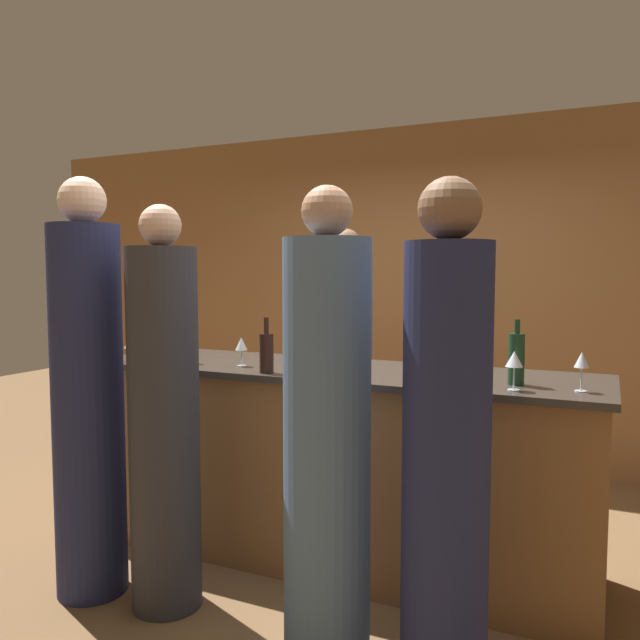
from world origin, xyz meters
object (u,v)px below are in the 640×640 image
guest_1 (327,442)px  wine_bottle_2 (266,352)px  guest_2 (164,422)px  bartender (345,374)px  guest_3 (88,401)px  wine_bottle_0 (166,343)px  wine_bottle_1 (516,358)px  guest_0 (446,456)px

guest_1 → wine_bottle_2: size_ratio=6.68×
guest_1 → guest_2: size_ratio=1.02×
bartender → guest_3: guest_3 is taller
guest_1 → wine_bottle_2: (-0.58, 0.52, 0.28)m
guest_1 → wine_bottle_0: bearing=154.6°
guest_3 → wine_bottle_1: size_ratio=6.69×
guest_3 → wine_bottle_1: guest_3 is taller
guest_0 → guest_2: 1.34m
guest_1 → wine_bottle_0: size_ratio=6.69×
guest_3 → wine_bottle_2: (0.69, 0.54, 0.21)m
bartender → wine_bottle_1: size_ratio=6.19×
guest_1 → guest_2: (-0.85, 0.03, -0.01)m
bartender → guest_1: 1.86m
guest_0 → guest_1: 0.49m
guest_3 → guest_2: bearing=6.6°
guest_3 → wine_bottle_2: 0.90m
wine_bottle_2 → guest_1: bearing=-42.2°
wine_bottle_0 → wine_bottle_2: (0.72, -0.09, -0.00)m
guest_0 → guest_2: size_ratio=1.02×
guest_3 → wine_bottle_1: (1.91, 0.72, 0.23)m
wine_bottle_2 → guest_3: bearing=-142.0°
wine_bottle_0 → guest_1: bearing=-25.4°
wine_bottle_2 → bartender: bearing=93.0°
guest_1 → wine_bottle_1: size_ratio=6.33×
wine_bottle_1 → guest_0: bearing=-101.4°
guest_1 → guest_2: 0.85m
guest_2 → wine_bottle_0: guest_2 is taller
guest_1 → guest_3: guest_3 is taller
bartender → guest_1: (0.64, -1.74, 0.03)m
wine_bottle_0 → wine_bottle_1: size_ratio=0.95×
guest_0 → wine_bottle_1: guest_0 is taller
guest_0 → wine_bottle_2: bearing=152.8°
guest_2 → wine_bottle_1: guest_2 is taller
bartender → wine_bottle_0: bartender is taller
guest_1 → guest_0: bearing=-3.0°
bartender → guest_3: bearing=70.4°
guest_2 → wine_bottle_0: 0.79m
bartender → wine_bottle_2: 1.26m
guest_1 → wine_bottle_2: bearing=137.8°
guest_0 → wine_bottle_2: 1.23m
bartender → wine_bottle_2: bearing=93.0°
guest_2 → wine_bottle_2: (0.27, 0.49, 0.29)m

